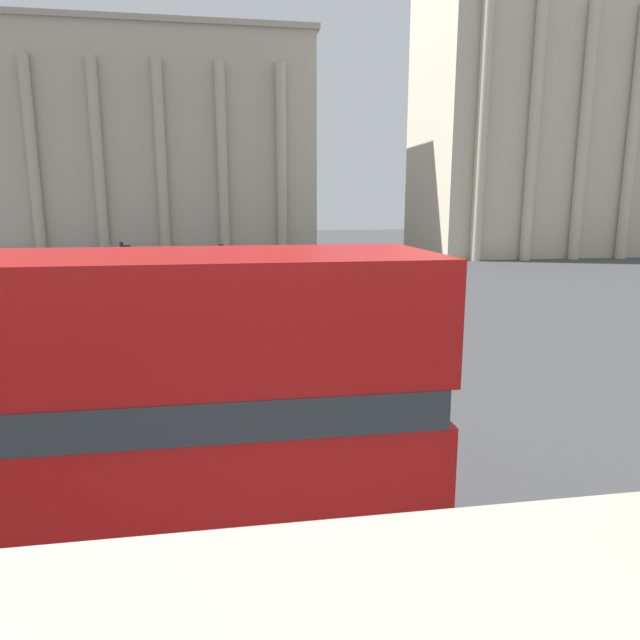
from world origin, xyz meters
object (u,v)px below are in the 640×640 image
(traffic_light_near, at_px, (226,307))
(traffic_light_mid, at_px, (126,276))
(plaza_building_left, at_px, (140,147))
(pedestrian_yellow, at_px, (76,353))
(plaza_building_right, at_px, (544,120))
(pedestrian_blue, at_px, (313,266))
(car_silver, at_px, (315,280))
(car_maroon, at_px, (167,306))
(pedestrian_black, at_px, (64,287))

(traffic_light_near, bearing_deg, traffic_light_mid, 112.86)
(plaza_building_left, distance_m, pedestrian_yellow, 46.26)
(plaza_building_right, distance_m, pedestrian_blue, 31.74)
(plaza_building_left, bearing_deg, pedestrian_yellow, -84.70)
(traffic_light_mid, distance_m, car_silver, 12.75)
(plaza_building_right, relative_size, car_silver, 5.86)
(car_maroon, bearing_deg, car_silver, -96.82)
(plaza_building_right, xyz_separation_m, pedestrian_blue, (-24.26, -17.07, -11.29))
(plaza_building_right, height_order, car_maroon, plaza_building_right)
(traffic_light_near, relative_size, pedestrian_black, 2.26)
(pedestrian_blue, bearing_deg, car_maroon, 27.75)
(car_silver, bearing_deg, traffic_light_mid, -108.52)
(plaza_building_right, relative_size, traffic_light_near, 6.36)
(traffic_light_mid, relative_size, car_maroon, 0.82)
(traffic_light_near, relative_size, pedestrian_blue, 2.23)
(car_maroon, xyz_separation_m, pedestrian_black, (-4.90, 4.06, 0.29))
(plaza_building_right, xyz_separation_m, car_maroon, (-31.81, -28.30, -11.59))
(traffic_light_mid, distance_m, car_maroon, 3.33)
(plaza_building_right, bearing_deg, car_maroon, -138.34)
(traffic_light_mid, distance_m, pedestrian_black, 7.94)
(traffic_light_near, relative_size, traffic_light_mid, 1.13)
(car_maroon, bearing_deg, pedestrian_black, -1.33)
(plaza_building_right, bearing_deg, traffic_light_mid, -136.60)
(plaza_building_right, relative_size, traffic_light_mid, 7.18)
(plaza_building_right, relative_size, pedestrian_blue, 14.18)
(pedestrian_black, xyz_separation_m, pedestrian_yellow, (3.46, -12.30, 0.02))
(car_silver, height_order, car_maroon, same)
(plaza_building_left, distance_m, plaza_building_right, 38.47)
(traffic_light_near, relative_size, car_silver, 0.92)
(plaza_building_right, xyz_separation_m, car_silver, (-24.78, -21.30, -11.59))
(car_maroon, height_order, pedestrian_blue, pedestrian_blue)
(car_silver, xyz_separation_m, pedestrian_blue, (0.52, 4.22, 0.30))
(car_silver, xyz_separation_m, car_maroon, (-7.02, -7.00, 0.00))
(plaza_building_left, relative_size, pedestrian_blue, 19.38)
(plaza_building_right, bearing_deg, traffic_light_near, -126.99)
(car_maroon, xyz_separation_m, pedestrian_blue, (7.55, 11.23, 0.30))
(car_maroon, distance_m, pedestrian_blue, 13.53)
(car_silver, bearing_deg, traffic_light_near, -83.68)
(traffic_light_near, height_order, pedestrian_black, traffic_light_near)
(plaza_building_right, bearing_deg, plaza_building_left, 167.04)
(traffic_light_near, distance_m, pedestrian_black, 16.60)
(traffic_light_mid, bearing_deg, car_silver, 50.46)
(plaza_building_left, xyz_separation_m, traffic_light_mid, (4.59, -39.67, -7.86))
(car_maroon, bearing_deg, pedestrian_yellow, 118.39)
(traffic_light_mid, height_order, car_silver, traffic_light_mid)
(car_silver, height_order, pedestrian_black, pedestrian_black)
(plaza_building_left, distance_m, traffic_light_near, 48.96)
(traffic_light_mid, bearing_deg, plaza_building_left, 96.60)
(traffic_light_mid, bearing_deg, pedestrian_yellow, -94.21)
(plaza_building_right, distance_m, car_maroon, 44.12)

